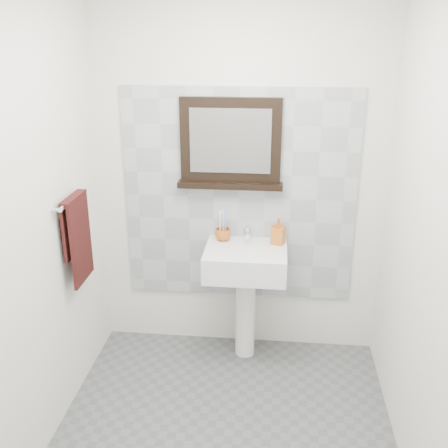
% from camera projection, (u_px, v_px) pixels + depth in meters
% --- Properties ---
extents(floor, '(2.00, 2.20, 0.01)m').
position_uv_depth(floor, '(222.00, 444.00, 3.02)').
color(floor, '#585A5D').
rests_on(floor, ground).
extents(back_wall, '(2.00, 0.01, 2.50)m').
position_uv_depth(back_wall, '(239.00, 183.00, 3.61)').
color(back_wall, silver).
rests_on(back_wall, ground).
extents(front_wall, '(2.00, 0.01, 2.50)m').
position_uv_depth(front_wall, '(183.00, 386.00, 1.56)').
color(front_wall, silver).
rests_on(front_wall, ground).
extents(left_wall, '(0.01, 2.20, 2.50)m').
position_uv_depth(left_wall, '(29.00, 236.00, 2.68)').
color(left_wall, silver).
rests_on(left_wall, ground).
extents(right_wall, '(0.01, 2.20, 2.50)m').
position_uv_depth(right_wall, '(431.00, 253.00, 2.49)').
color(right_wall, silver).
rests_on(right_wall, ground).
extents(splashback, '(1.60, 0.02, 1.50)m').
position_uv_depth(splashback, '(239.00, 197.00, 3.63)').
color(splashback, '#A2ABAF').
rests_on(splashback, back_wall).
extents(pedestal_sink, '(0.55, 0.44, 0.96)m').
position_uv_depth(pedestal_sink, '(246.00, 273.00, 3.59)').
color(pedestal_sink, white).
rests_on(pedestal_sink, ground).
extents(toothbrush_cup, '(0.14, 0.14, 0.09)m').
position_uv_depth(toothbrush_cup, '(223.00, 235.00, 3.65)').
color(toothbrush_cup, '#BF5816').
rests_on(toothbrush_cup, pedestal_sink).
extents(toothbrushes, '(0.05, 0.04, 0.21)m').
position_uv_depth(toothbrushes, '(223.00, 224.00, 3.62)').
color(toothbrushes, white).
rests_on(toothbrushes, toothbrush_cup).
extents(soap_dispenser, '(0.10, 0.11, 0.18)m').
position_uv_depth(soap_dispenser, '(278.00, 231.00, 3.57)').
color(soap_dispenser, '#B84015').
rests_on(soap_dispenser, pedestal_sink).
extents(framed_mirror, '(0.71, 0.11, 0.60)m').
position_uv_depth(framed_mirror, '(231.00, 145.00, 3.48)').
color(framed_mirror, black).
rests_on(framed_mirror, back_wall).
extents(towel_bar, '(0.07, 0.40, 0.03)m').
position_uv_depth(towel_bar, '(73.00, 199.00, 3.11)').
color(towel_bar, silver).
rests_on(towel_bar, left_wall).
extents(hand_towel, '(0.06, 0.30, 0.55)m').
position_uv_depth(hand_towel, '(77.00, 232.00, 3.19)').
color(hand_towel, black).
rests_on(hand_towel, towel_bar).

